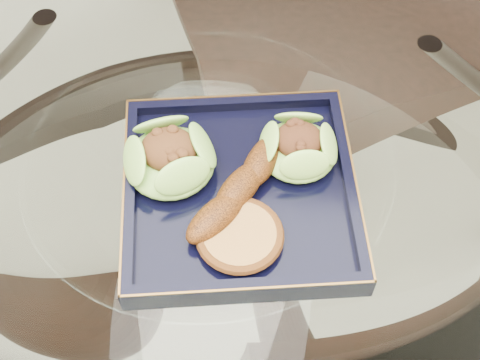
{
  "coord_description": "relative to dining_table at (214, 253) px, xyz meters",
  "views": [
    {
      "loc": [
        0.08,
        -0.44,
        1.43
      ],
      "look_at": [
        0.04,
        -0.01,
        0.8
      ],
      "focal_mm": 50.0,
      "sensor_mm": 36.0,
      "label": 1
    }
  ],
  "objects": [
    {
      "name": "navy_plate",
      "position": [
        0.04,
        -0.01,
        0.17
      ],
      "size": [
        0.31,
        0.31,
        0.02
      ],
      "primitive_type": "cube",
      "rotation": [
        0.0,
        0.0,
        0.16
      ],
      "color": "black",
      "rests_on": "dining_table"
    },
    {
      "name": "dining_chair",
      "position": [
        0.06,
        0.53,
        -0.08
      ],
      "size": [
        0.52,
        0.52,
        0.92
      ],
      "rotation": [
        0.0,
        0.0,
        0.39
      ],
      "color": "#331811",
      "rests_on": "ground"
    },
    {
      "name": "dining_table",
      "position": [
        0.0,
        0.0,
        0.0
      ],
      "size": [
        1.13,
        1.13,
        0.77
      ],
      "color": "white",
      "rests_on": "ground"
    },
    {
      "name": "crumb_patty",
      "position": [
        0.04,
        -0.08,
        0.19
      ],
      "size": [
        0.1,
        0.1,
        0.02
      ],
      "primitive_type": "cylinder",
      "rotation": [
        0.0,
        0.0,
        0.13
      ],
      "color": "#A57137",
      "rests_on": "navy_plate"
    },
    {
      "name": "lettuce_wrap_left",
      "position": [
        -0.05,
        0.01,
        0.2
      ],
      "size": [
        0.11,
        0.11,
        0.04
      ],
      "primitive_type": "ellipsoid",
      "rotation": [
        0.0,
        0.0,
        0.03
      ],
      "color": "#639A2C",
      "rests_on": "navy_plate"
    },
    {
      "name": "lettuce_wrap_right",
      "position": [
        0.1,
        0.04,
        0.2
      ],
      "size": [
        0.12,
        0.12,
        0.03
      ],
      "primitive_type": "ellipsoid",
      "rotation": [
        0.0,
        0.0,
        -0.29
      ],
      "color": "#6DA22F",
      "rests_on": "navy_plate"
    },
    {
      "name": "roasted_plantain",
      "position": [
        0.04,
        -0.02,
        0.2
      ],
      "size": [
        0.11,
        0.17,
        0.03
      ],
      "primitive_type": "ellipsoid",
      "rotation": [
        0.0,
        0.0,
        1.06
      ],
      "color": "#67300A",
      "rests_on": "navy_plate"
    }
  ]
}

